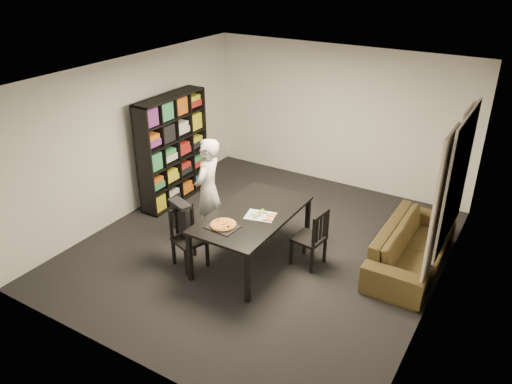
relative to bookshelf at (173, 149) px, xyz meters
The scene contains 16 objects.
room 2.26m from the bookshelf, 15.56° to the right, with size 5.01×5.51×2.61m.
window_pane 4.67m from the bookshelf, ahead, with size 0.02×1.40×1.60m, color black.
window_frame 4.67m from the bookshelf, ahead, with size 0.03×1.52×1.72m, color white.
curtain_left 4.59m from the bookshelf, ahead, with size 0.03×0.70×2.25m, color beige.
curtain_right 4.59m from the bookshelf, ahead, with size 0.03×0.70×2.25m, color beige.
bookshelf is the anchor object (origin of this frame).
dining_table 2.41m from the bookshelf, 23.59° to the right, with size 1.02×1.83×0.76m.
chair_left 2.14m from the bookshelf, 46.42° to the right, with size 0.52×0.52×0.87m.
chair_right 3.12m from the bookshelf, 12.14° to the right, with size 0.45×0.45×0.87m.
draped_jacket 2.00m from the bookshelf, 47.92° to the right, with size 0.42×0.29×0.48m.
person 1.51m from the bookshelf, 30.68° to the right, with size 0.59×0.39×1.63m, color silver.
baking_tray 2.56m from the bookshelf, 35.97° to the right, with size 0.40×0.32×0.01m, color black.
pepperoni_pizza 2.54m from the bookshelf, 35.60° to the right, with size 0.35×0.35×0.03m.
kitchen_towel 2.54m from the bookshelf, 22.68° to the right, with size 0.40×0.30×0.01m, color silver.
pizza_slices 2.58m from the bookshelf, 21.70° to the right, with size 0.37×0.31×0.01m, color gold, non-canonical shape.
sofa 4.26m from the bookshelf, ahead, with size 2.07×0.81×0.61m, color #382E16.
Camera 1 is at (3.24, -5.57, 4.12)m, focal length 35.00 mm.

